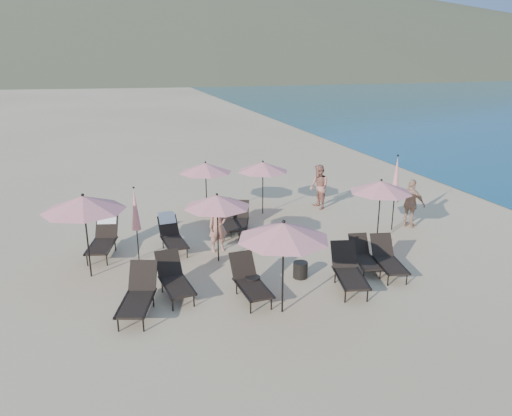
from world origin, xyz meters
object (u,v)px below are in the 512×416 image
object	(u,v)px
lounger_3	(349,270)
umbrella_open_2	(381,187)
umbrella_open_0	(83,203)
umbrella_open_4	(263,167)
umbrella_open_5	(284,231)
umbrella_closed_0	(396,178)
lounger_0	(138,294)
lounger_7	(172,234)
lounger_6	(104,236)
side_table_1	(300,270)
lounger_9	(226,220)
lounger_4	(364,256)
beachgoer_a	(218,226)
lounger_8	(240,219)
lounger_5	(388,259)
beachgoer_b	(319,187)
umbrella_closed_1	(135,210)
umbrella_open_3	(206,168)
lounger_1	(174,279)
side_table_0	(253,284)
umbrella_open_1	(217,201)
lounger_2	(250,281)
beachgoer_c	(411,204)

from	to	relation	value
lounger_3	umbrella_open_2	size ratio (longest dim) A/B	0.89
umbrella_open_0	umbrella_open_4	bearing A→B (deg)	31.41
umbrella_open_5	umbrella_closed_0	world-z (taller)	umbrella_closed_0
umbrella_open_2	lounger_0	bearing A→B (deg)	-163.53
lounger_7	lounger_0	bearing A→B (deg)	-114.53
lounger_6	umbrella_open_4	distance (m)	6.34
lounger_0	umbrella_open_4	size ratio (longest dim) A/B	0.92
side_table_1	lounger_9	bearing A→B (deg)	105.09
lounger_0	lounger_3	bearing A→B (deg)	14.61
lounger_4	beachgoer_a	size ratio (longest dim) A/B	0.95
lounger_8	beachgoer_a	distance (m)	2.01
lounger_3	umbrella_closed_0	distance (m)	5.11
lounger_5	lounger_9	bearing A→B (deg)	139.22
umbrella_open_0	umbrella_open_5	world-z (taller)	umbrella_open_0
umbrella_open_2	umbrella_open_5	distance (m)	5.54
lounger_4	lounger_6	world-z (taller)	lounger_6
umbrella_open_0	umbrella_closed_0	world-z (taller)	umbrella_closed_0
lounger_6	umbrella_open_0	xyz separation A→B (m)	(-0.41, -1.60, 1.55)
lounger_9	umbrella_open_2	size ratio (longest dim) A/B	0.85
lounger_3	beachgoer_b	xyz separation A→B (m)	(2.08, 6.49, 0.39)
umbrella_closed_1	umbrella_open_3	bearing A→B (deg)	50.97
lounger_6	umbrella_closed_0	size ratio (longest dim) A/B	0.73
lounger_1	lounger_6	xyz separation A→B (m)	(-1.63, 3.38, 0.10)
lounger_6	side_table_0	bearing A→B (deg)	-32.39
umbrella_open_1	lounger_5	bearing A→B (deg)	-27.49
lounger_0	lounger_2	size ratio (longest dim) A/B	1.11
lounger_6	umbrella_open_4	xyz separation A→B (m)	(5.81, 2.20, 1.28)
umbrella_open_5	side_table_1	distance (m)	2.68
umbrella_open_5	side_table_1	xyz separation A→B (m)	(1.13, 1.61, -1.82)
lounger_8	umbrella_open_1	size ratio (longest dim) A/B	0.80
lounger_2	umbrella_open_4	distance (m)	6.84
lounger_7	lounger_2	bearing A→B (deg)	-74.58
lounger_3	umbrella_open_3	world-z (taller)	umbrella_open_3
umbrella_open_2	side_table_0	world-z (taller)	umbrella_open_2
lounger_5	lounger_8	distance (m)	5.47
umbrella_open_5	umbrella_closed_1	xyz separation A→B (m)	(-2.99, 4.14, -0.47)
lounger_5	umbrella_open_0	size ratio (longest dim) A/B	0.72
umbrella_closed_1	lounger_4	bearing A→B (deg)	-22.86
lounger_7	side_table_1	size ratio (longest dim) A/B	3.83
lounger_0	umbrella_closed_0	bearing A→B (deg)	37.46
lounger_0	lounger_7	world-z (taller)	lounger_7
lounger_1	lounger_7	distance (m)	3.10
lounger_5	side_table_1	distance (m)	2.46
lounger_7	umbrella_open_1	distance (m)	2.23
side_table_1	umbrella_open_3	bearing A→B (deg)	102.38
lounger_3	lounger_6	world-z (taller)	lounger_6
lounger_3	lounger_6	size ratio (longest dim) A/B	0.97
lounger_0	umbrella_closed_0	distance (m)	9.49
lounger_8	side_table_1	distance (m)	4.17
beachgoer_c	umbrella_closed_0	bearing A→B (deg)	65.31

